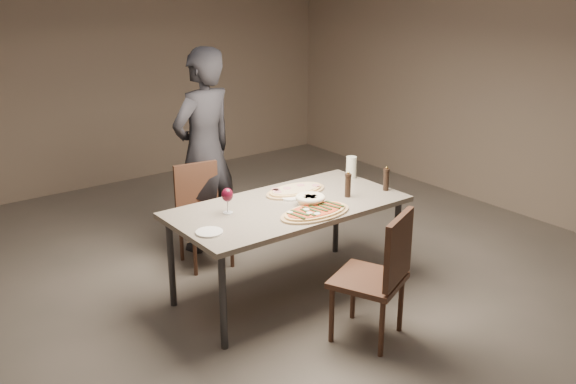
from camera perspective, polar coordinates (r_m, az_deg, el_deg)
room at (r=4.68m, az=0.00°, el=6.37°), size 7.00×7.00×7.00m
dining_table at (r=4.89m, az=0.00°, el=-1.74°), size 1.80×0.90×0.75m
zucchini_pizza at (r=4.68m, az=2.42°, el=-1.78°), size 0.59×0.32×0.05m
ham_pizza at (r=5.13m, az=0.68°, el=0.16°), size 0.54×0.30×0.04m
bread_basket at (r=4.83m, az=2.00°, el=-0.68°), size 0.23×0.23×0.08m
oil_dish at (r=4.98m, az=0.20°, el=-0.52°), size 0.14×0.14×0.02m
pepper_mill_left at (r=5.21m, az=8.72°, el=1.14°), size 0.05×0.05×0.20m
pepper_mill_right at (r=5.02m, az=5.35°, el=0.63°), size 0.05×0.05×0.21m
carafe at (r=5.49m, az=5.64°, el=2.20°), size 0.09×0.09×0.19m
wine_glass at (r=4.67m, az=-5.42°, el=-0.33°), size 0.09×0.09×0.19m
side_plate at (r=4.38m, az=-7.01°, el=-3.56°), size 0.19×0.19×0.01m
chair_near at (r=4.38m, az=8.26°, el=-6.93°), size 0.59×0.59×0.94m
chair_far at (r=5.58m, az=-7.70°, el=-1.46°), size 0.47×0.47×0.87m
diner at (r=5.74m, az=-7.46°, el=3.63°), size 0.75×0.58×1.83m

